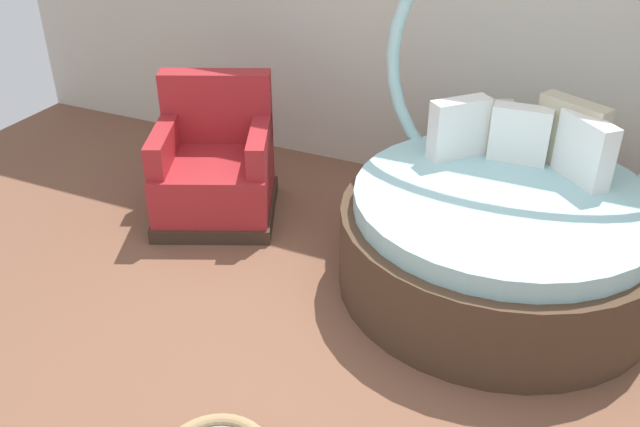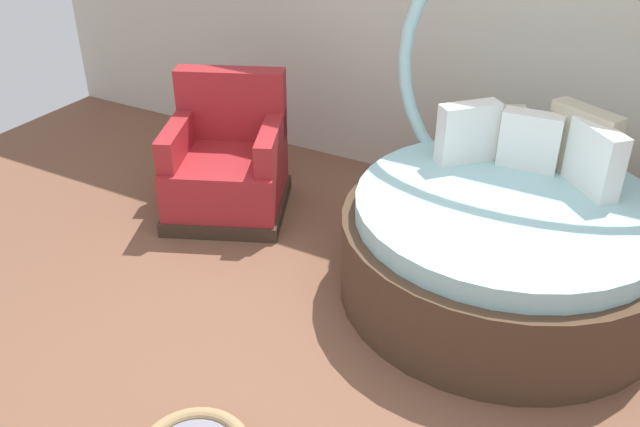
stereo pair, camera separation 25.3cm
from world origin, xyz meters
name	(u,v)px [view 2 (the right image)]	position (x,y,z in m)	size (l,w,h in m)	color
ground_plane	(324,393)	(0.00, 0.00, -0.01)	(8.00, 8.00, 0.02)	brown
back_wall	(503,7)	(0.00, 2.45, 1.34)	(8.00, 0.12, 2.68)	beige
round_daybed	(509,226)	(0.50, 1.28, 0.42)	(1.85, 1.85, 2.07)	#473323
red_armchair	(228,166)	(-1.47, 1.27, 0.33)	(1.05, 1.05, 0.94)	#38281E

